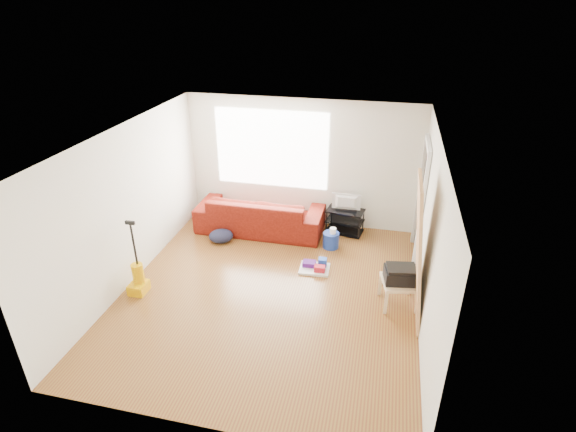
% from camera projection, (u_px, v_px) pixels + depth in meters
% --- Properties ---
extents(room, '(4.51, 5.01, 2.51)m').
position_uv_depth(room, '(275.00, 218.00, 6.59)').
color(room, brown).
rests_on(room, ground).
extents(sofa, '(2.44, 0.95, 0.71)m').
position_uv_depth(sofa, '(261.00, 230.00, 8.87)').
color(sofa, '#400A05').
rests_on(sofa, ground).
extents(tv_stand, '(0.76, 0.51, 0.48)m').
position_uv_depth(tv_stand, '(345.00, 221.00, 8.67)').
color(tv_stand, black).
rests_on(tv_stand, ground).
extents(tv, '(0.54, 0.07, 0.31)m').
position_uv_depth(tv, '(346.00, 203.00, 8.49)').
color(tv, black).
rests_on(tv, tv_stand).
extents(side_table, '(0.60, 0.60, 0.41)m').
position_uv_depth(side_table, '(399.00, 285.00, 6.64)').
color(side_table, '#DCB786').
rests_on(side_table, ground).
extents(printer, '(0.51, 0.42, 0.24)m').
position_uv_depth(printer, '(401.00, 274.00, 6.56)').
color(printer, black).
rests_on(printer, side_table).
extents(bucket, '(0.37, 0.37, 0.29)m').
position_uv_depth(bucket, '(331.00, 247.00, 8.28)').
color(bucket, navy).
rests_on(bucket, ground).
extents(toilet_paper, '(0.12, 0.12, 0.11)m').
position_uv_depth(toilet_paper, '(333.00, 238.00, 8.17)').
color(toilet_paper, white).
rests_on(toilet_paper, bucket).
extents(cleaning_tray, '(0.51, 0.42, 0.18)m').
position_uv_depth(cleaning_tray, '(315.00, 267.00, 7.59)').
color(cleaning_tray, silver).
rests_on(cleaning_tray, ground).
extents(backpack, '(0.55, 0.50, 0.25)m').
position_uv_depth(backpack, '(222.00, 242.00, 8.45)').
color(backpack, black).
rests_on(backpack, ground).
extents(sneakers, '(0.43, 0.23, 0.10)m').
position_uv_depth(sneakers, '(391.00, 281.00, 7.22)').
color(sneakers, silver).
rests_on(sneakers, ground).
extents(vacuum, '(0.26, 0.30, 1.22)m').
position_uv_depth(vacuum, '(138.00, 279.00, 6.97)').
color(vacuum, '#DCA000').
rests_on(vacuum, ground).
extents(door_panel, '(0.27, 0.86, 2.14)m').
position_uv_depth(door_panel, '(409.00, 317.00, 6.52)').
color(door_panel, tan).
rests_on(door_panel, ground).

